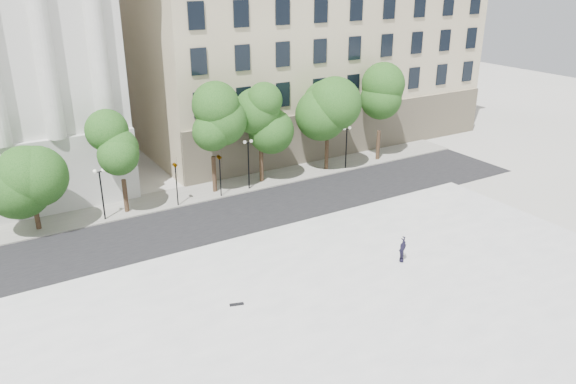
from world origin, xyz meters
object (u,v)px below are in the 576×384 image
traffic_light_east (219,155)px  skateboard (237,304)px  person_lying (401,259)px  traffic_light_west (175,163)px

traffic_light_east → skateboard: bearing=-112.0°
person_lying → skateboard: bearing=145.7°
traffic_light_west → person_lying: (8.54, -16.85, -3.01)m
traffic_light_west → person_lying: traffic_light_west is taller
skateboard → person_lying: bearing=12.6°
person_lying → traffic_light_east: bearing=76.6°
traffic_light_east → person_lying: size_ratio=2.45×
traffic_light_east → person_lying: (4.75, -16.85, -3.01)m
traffic_light_west → person_lying: 19.13m
skateboard → traffic_light_east: bearing=85.8°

